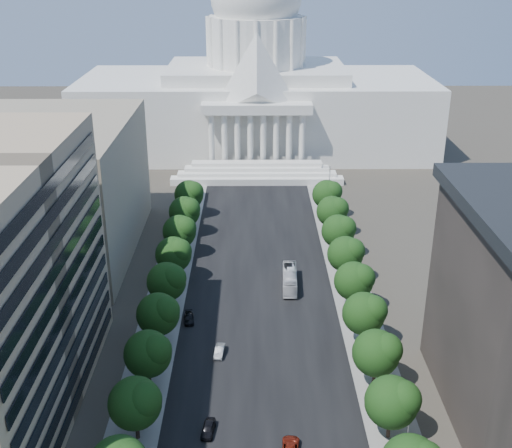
{
  "coord_description": "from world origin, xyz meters",
  "views": [
    {
      "loc": [
        -1.5,
        -36.95,
        64.37
      ],
      "look_at": [
        -0.76,
        74.91,
        16.91
      ],
      "focal_mm": 45.0,
      "sensor_mm": 36.0,
      "label": 1
    }
  ],
  "objects_px": {
    "car_dark_a": "(208,429)",
    "car_red": "(290,448)",
    "car_dark_b": "(189,318)",
    "city_bus": "(290,279)",
    "car_silver": "(220,351)"
  },
  "relations": [
    {
      "from": "car_silver",
      "to": "car_dark_a",
      "type": "bearing_deg",
      "value": -86.03
    },
    {
      "from": "car_red",
      "to": "city_bus",
      "type": "xyz_separation_m",
      "value": [
        2.55,
        48.25,
        0.97
      ]
    },
    {
      "from": "car_dark_a",
      "to": "car_silver",
      "type": "relative_size",
      "value": 1.02
    },
    {
      "from": "car_dark_b",
      "to": "city_bus",
      "type": "bearing_deg",
      "value": 27.68
    },
    {
      "from": "car_silver",
      "to": "car_red",
      "type": "height_order",
      "value": "car_red"
    },
    {
      "from": "car_red",
      "to": "car_dark_b",
      "type": "distance_m",
      "value": 38.57
    },
    {
      "from": "car_dark_a",
      "to": "city_bus",
      "type": "bearing_deg",
      "value": 79.04
    },
    {
      "from": "car_dark_b",
      "to": "car_dark_a",
      "type": "bearing_deg",
      "value": -86.78
    },
    {
      "from": "car_silver",
      "to": "car_dark_b",
      "type": "xyz_separation_m",
      "value": [
        -6.3,
        10.88,
        -0.06
      ]
    },
    {
      "from": "car_dark_a",
      "to": "car_silver",
      "type": "distance_m",
      "value": 19.72
    },
    {
      "from": "car_dark_a",
      "to": "car_red",
      "type": "bearing_deg",
      "value": -11.59
    },
    {
      "from": "car_dark_a",
      "to": "car_dark_b",
      "type": "xyz_separation_m",
      "value": [
        -5.57,
        30.59,
        -0.1
      ]
    },
    {
      "from": "car_red",
      "to": "car_dark_b",
      "type": "bearing_deg",
      "value": -57.56
    },
    {
      "from": "car_dark_b",
      "to": "city_bus",
      "type": "xyz_separation_m",
      "value": [
        19.81,
        13.76,
        1.04
      ]
    },
    {
      "from": "car_red",
      "to": "car_dark_b",
      "type": "xyz_separation_m",
      "value": [
        -17.27,
        34.49,
        -0.07
      ]
    }
  ]
}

